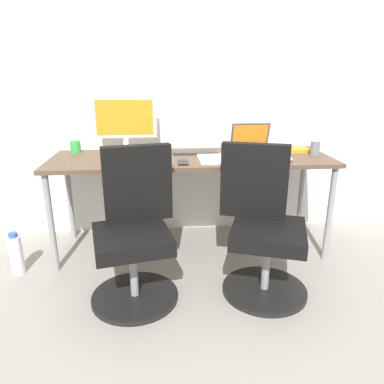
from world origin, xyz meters
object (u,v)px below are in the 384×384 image
Objects in this scene: open_laptop at (252,145)px; coffee_mug at (75,147)px; office_chair_right at (262,228)px; office_chair_left at (135,233)px; desktop_monitor at (125,121)px; water_bottle_on_floor at (16,254)px.

open_laptop is 3.37× the size of coffee_mug.
coffee_mug is (-1.29, 0.85, 0.37)m from office_chair_right.
coffee_mug is at bearing 176.07° from open_laptop.
open_laptop is (0.90, 0.75, 0.38)m from office_chair_left.
desktop_monitor reaches higher than open_laptop.
water_bottle_on_floor is at bearing 159.43° from office_chair_left.
office_chair_right is at bearing -97.76° from open_laptop.
open_laptop reaches higher than office_chair_left.
desktop_monitor is 1.01m from open_laptop.
desktop_monitor is 1.55× the size of open_laptop.
open_laptop is (0.10, 0.75, 0.38)m from office_chair_right.
office_chair_left is 1.05m from coffee_mug.
office_chair_left is 0.99m from desktop_monitor.
desktop_monitor reaches higher than coffee_mug.
office_chair_left reaches higher than coffee_mug.
desktop_monitor is 5.22× the size of coffee_mug.
coffee_mug is (0.36, 0.52, 0.65)m from water_bottle_on_floor.
desktop_monitor is at bearing -6.63° from coffee_mug.
water_bottle_on_floor is 1.92m from open_laptop.
office_chair_right reaches higher than coffee_mug.
office_chair_right is 0.85m from open_laptop.
open_laptop is (0.99, -0.05, -0.20)m from desktop_monitor.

